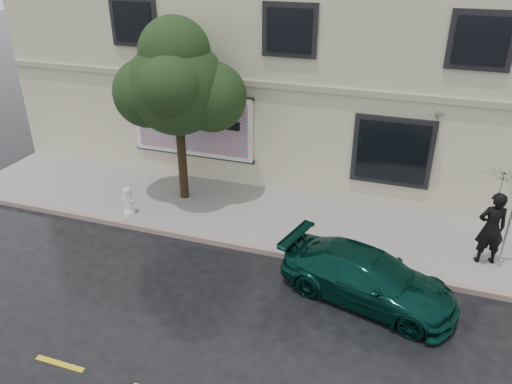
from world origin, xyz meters
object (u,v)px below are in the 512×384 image
(car, at_px, (368,278))
(pedestrian, at_px, (491,228))
(fire_hydrant, at_px, (128,200))
(street_tree, at_px, (177,87))

(car, height_order, pedestrian, pedestrian)
(pedestrian, height_order, fire_hydrant, pedestrian)
(street_tree, height_order, fire_hydrant, street_tree)
(car, xyz_separation_m, pedestrian, (2.65, 2.26, 0.54))
(street_tree, xyz_separation_m, fire_hydrant, (-1.10, -1.49, -3.13))
(car, bearing_deg, street_tree, 78.60)
(street_tree, distance_m, fire_hydrant, 3.63)
(street_tree, bearing_deg, fire_hydrant, -126.39)
(fire_hydrant, bearing_deg, car, -34.98)
(car, height_order, street_tree, street_tree)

